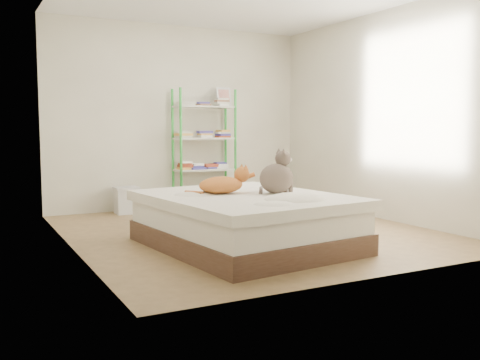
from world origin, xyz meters
TOP-DOWN VIEW (x-y plane):
  - room at (0.00, 0.00)m, footprint 3.81×4.21m
  - bed at (-0.40, -0.68)m, footprint 1.81×2.16m
  - orange_cat at (-0.57, -0.51)m, footprint 0.54×0.30m
  - grey_cat at (-0.09, -0.74)m, footprint 0.38×0.32m
  - shelf_unit at (0.31, 1.88)m, footprint 0.88×0.36m
  - cardboard_box at (0.55, 1.31)m, footprint 0.59×0.59m
  - white_bin at (-0.86, 1.85)m, footprint 0.32×0.28m

SIDE VIEW (x-z plane):
  - cardboard_box at x=0.55m, z-range -0.03..0.38m
  - white_bin at x=-0.86m, z-range 0.00..0.37m
  - bed at x=-0.40m, z-range 0.00..0.51m
  - orange_cat at x=-0.57m, z-range 0.51..0.72m
  - grey_cat at x=-0.09m, z-range 0.51..0.93m
  - shelf_unit at x=0.31m, z-range 0.00..1.74m
  - room at x=0.00m, z-range 0.00..2.61m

